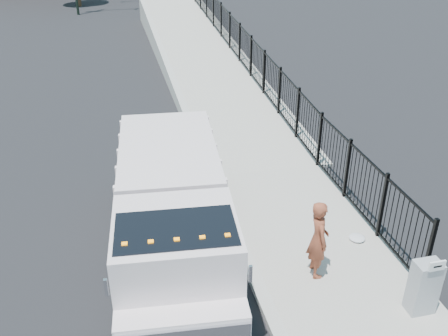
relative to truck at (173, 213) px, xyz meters
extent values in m
plane|color=black|center=(1.70, -0.23, -1.46)|extent=(120.00, 120.00, 0.00)
cube|color=#9E998E|center=(3.62, -2.23, -1.40)|extent=(3.55, 12.00, 0.12)
cube|color=#ADAAA3|center=(1.70, -2.23, -1.38)|extent=(0.30, 12.00, 0.16)
cube|color=#9E998E|center=(3.82, 15.77, -1.46)|extent=(3.95, 24.06, 3.19)
cube|color=black|center=(5.25, 11.77, -0.56)|extent=(0.10, 28.00, 1.80)
cube|color=black|center=(0.03, 0.38, -0.91)|extent=(1.62, 6.87, 0.22)
cube|color=silver|center=(-0.17, -1.91, 0.09)|extent=(2.54, 2.41, 2.00)
cube|color=silver|center=(-0.29, -3.16, -0.41)|extent=(2.41, 0.91, 1.00)
cube|color=black|center=(-0.20, -2.16, 0.69)|extent=(2.31, 1.50, 0.85)
cube|color=silver|center=(0.15, 1.68, 0.09)|extent=(2.78, 4.41, 1.70)
cube|color=silver|center=(-1.51, -2.80, 0.54)|extent=(0.07, 0.07, 0.35)
cube|color=silver|center=(0.98, -3.02, 0.54)|extent=(0.07, 0.07, 0.35)
cube|color=orange|center=(-1.13, -2.43, 1.11)|extent=(0.11, 0.09, 0.06)
cube|color=orange|center=(-0.68, -2.47, 1.11)|extent=(0.11, 0.09, 0.06)
cube|color=orange|center=(-0.23, -2.51, 1.11)|extent=(0.11, 0.09, 0.06)
cube|color=orange|center=(0.22, -2.55, 1.11)|extent=(0.11, 0.09, 0.06)
cube|color=orange|center=(0.67, -2.59, 1.11)|extent=(0.11, 0.09, 0.06)
cylinder|color=black|center=(-1.29, -2.52, -0.96)|extent=(0.41, 1.03, 1.00)
cylinder|color=black|center=(0.81, -2.71, -0.96)|extent=(0.41, 1.03, 1.00)
cylinder|color=black|center=(-0.84, 2.37, -0.96)|extent=(0.41, 1.03, 1.00)
cylinder|color=black|center=(1.25, 2.18, -0.96)|extent=(0.41, 1.03, 1.00)
cylinder|color=black|center=(-0.74, 3.47, -0.96)|extent=(0.41, 1.03, 1.00)
cylinder|color=black|center=(1.35, 3.28, -0.96)|extent=(0.41, 1.03, 1.00)
imported|color=brown|center=(3.11, -1.21, -0.38)|extent=(0.53, 0.74, 1.93)
cube|color=gray|center=(4.80, -2.84, -0.72)|extent=(0.55, 0.40, 1.25)
cube|color=white|center=(4.80, -3.06, 0.02)|extent=(0.35, 0.04, 0.22)
ellipsoid|color=silver|center=(4.66, -0.27, -1.29)|extent=(0.41, 0.41, 0.10)
camera|label=1|loc=(-1.05, -9.57, 6.39)|focal=40.00mm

